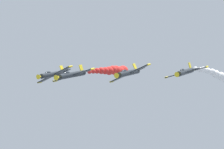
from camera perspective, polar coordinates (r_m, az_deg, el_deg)
airplane_lead at (r=88.15m, az=-5.24°, el=-0.03°), size 9.20×10.35×3.44m
smoke_trail_lead at (r=104.92m, az=0.44°, el=0.46°), size 2.74×18.09×3.20m
airplane_left_inner at (r=90.01m, az=2.12°, el=0.21°), size 8.80×10.35×4.40m
airplane_right_inner at (r=99.06m, az=-7.63°, el=0.03°), size 8.79×10.35×4.43m
airplane_left_outer at (r=94.41m, az=9.43°, el=0.34°), size 9.26×10.35×3.35m
smoke_trail_left_outer at (r=112.92m, az=13.48°, el=-0.09°), size 5.26×18.30×5.71m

